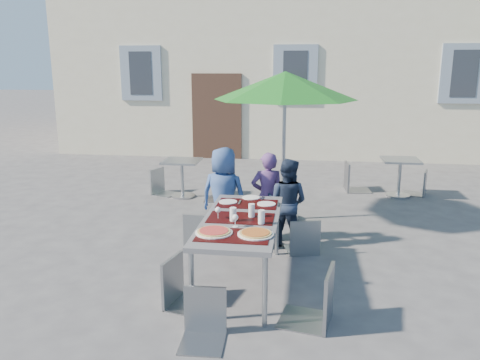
# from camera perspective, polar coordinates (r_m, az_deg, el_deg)

# --- Properties ---
(ground) EXTENTS (90.00, 90.00, 0.00)m
(ground) POSITION_cam_1_polar(r_m,az_deg,el_deg) (5.11, 3.82, -13.57)
(ground) COLOR #424345
(ground) RESTS_ON ground
(dining_table) EXTENTS (0.80, 1.85, 0.76)m
(dining_table) POSITION_cam_1_polar(r_m,az_deg,el_deg) (5.06, 0.11, -5.26)
(dining_table) COLOR #434448
(dining_table) RESTS_ON ground
(pizza_near_left) EXTENTS (0.37, 0.37, 0.03)m
(pizza_near_left) POSITION_cam_1_polar(r_m,az_deg,el_deg) (4.59, -3.21, -6.30)
(pizza_near_left) COLOR white
(pizza_near_left) RESTS_ON dining_table
(pizza_near_right) EXTENTS (0.35, 0.35, 0.03)m
(pizza_near_right) POSITION_cam_1_polar(r_m,az_deg,el_deg) (4.54, 1.90, -6.53)
(pizza_near_right) COLOR white
(pizza_near_right) RESTS_ON dining_table
(glassware) EXTENTS (0.54, 0.40, 0.15)m
(glassware) POSITION_cam_1_polar(r_m,az_deg,el_deg) (4.92, 0.51, -4.18)
(glassware) COLOR silver
(glassware) RESTS_ON dining_table
(place_settings) EXTENTS (0.72, 0.47, 0.01)m
(place_settings) POSITION_cam_1_polar(r_m,az_deg,el_deg) (5.65, 1.07, -2.57)
(place_settings) COLOR white
(place_settings) RESTS_ON dining_table
(child_0) EXTENTS (0.71, 0.53, 1.31)m
(child_0) POSITION_cam_1_polar(r_m,az_deg,el_deg) (6.30, -2.00, -1.89)
(child_0) COLOR #2E497F
(child_0) RESTS_ON ground
(child_1) EXTENTS (0.50, 0.39, 1.23)m
(child_1) POSITION_cam_1_polar(r_m,az_deg,el_deg) (6.38, 3.35, -2.06)
(child_1) COLOR #573770
(child_1) RESTS_ON ground
(child_2) EXTENTS (0.65, 0.50, 1.18)m
(child_2) POSITION_cam_1_polar(r_m,az_deg,el_deg) (6.24, 5.74, -2.72)
(child_2) COLOR #1B273D
(child_2) RESTS_ON ground
(chair_0) EXTENTS (0.42, 0.42, 0.86)m
(chair_0) POSITION_cam_1_polar(r_m,az_deg,el_deg) (6.22, -5.04, -3.64)
(chair_0) COLOR gray
(chair_0) RESTS_ON ground
(chair_1) EXTENTS (0.47, 0.48, 1.01)m
(chair_1) POSITION_cam_1_polar(r_m,az_deg,el_deg) (6.17, 2.17, -2.83)
(chair_1) COLOR gray
(chair_1) RESTS_ON ground
(chair_2) EXTENTS (0.48, 0.48, 0.89)m
(chair_2) POSITION_cam_1_polar(r_m,az_deg,el_deg) (5.98, 7.80, -4.23)
(chair_2) COLOR gray
(chair_2) RESTS_ON ground
(chair_3) EXTENTS (0.50, 0.49, 0.93)m
(chair_3) POSITION_cam_1_polar(r_m,az_deg,el_deg) (4.69, -7.27, -8.92)
(chair_3) COLOR gray
(chair_3) RESTS_ON ground
(chair_4) EXTENTS (0.54, 0.53, 1.04)m
(chair_4) POSITION_cam_1_polar(r_m,az_deg,el_deg) (4.36, 9.54, -9.84)
(chair_4) COLOR gray
(chair_4) RESTS_ON ground
(chair_5) EXTENTS (0.40, 0.40, 0.86)m
(chair_5) POSITION_cam_1_polar(r_m,az_deg,el_deg) (4.12, -4.54, -12.83)
(chair_5) COLOR gray
(chair_5) RESTS_ON ground
(patio_umbrella) EXTENTS (2.15, 2.15, 2.28)m
(patio_umbrella) POSITION_cam_1_polar(r_m,az_deg,el_deg) (7.07, 5.52, 11.17)
(patio_umbrella) COLOR #A7ABAF
(patio_umbrella) RESTS_ON ground
(cafe_table_0) EXTENTS (0.65, 0.65, 0.69)m
(cafe_table_0) POSITION_cam_1_polar(r_m,az_deg,el_deg) (8.64, -7.06, 0.87)
(cafe_table_0) COLOR #A7ABAF
(cafe_table_0) RESTS_ON ground
(bg_chair_l_0) EXTENTS (0.52, 0.52, 0.91)m
(bg_chair_l_0) POSITION_cam_1_polar(r_m,az_deg,el_deg) (8.90, -9.63, 1.64)
(bg_chair_l_0) COLOR #90979C
(bg_chair_l_0) RESTS_ON ground
(bg_chair_r_0) EXTENTS (0.43, 0.43, 0.87)m
(bg_chair_r_0) POSITION_cam_1_polar(r_m,az_deg,el_deg) (8.35, -2.51, 0.87)
(bg_chair_r_0) COLOR gray
(bg_chair_r_0) RESTS_ON ground
(cafe_table_1) EXTENTS (0.66, 0.66, 0.71)m
(cafe_table_1) POSITION_cam_1_polar(r_m,az_deg,el_deg) (9.10, 18.90, 0.95)
(cafe_table_1) COLOR #A7ABAF
(cafe_table_1) RESTS_ON ground
(bg_chair_l_1) EXTENTS (0.51, 0.51, 1.06)m
(bg_chair_l_1) POSITION_cam_1_polar(r_m,az_deg,el_deg) (9.24, 13.67, 2.49)
(bg_chair_l_1) COLOR gray
(bg_chair_l_1) RESTS_ON ground
(bg_chair_r_1) EXTENTS (0.50, 0.49, 0.88)m
(bg_chair_r_1) POSITION_cam_1_polar(r_m,az_deg,el_deg) (9.34, 21.19, 1.37)
(bg_chair_r_1) COLOR gray
(bg_chair_r_1) RESTS_ON ground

